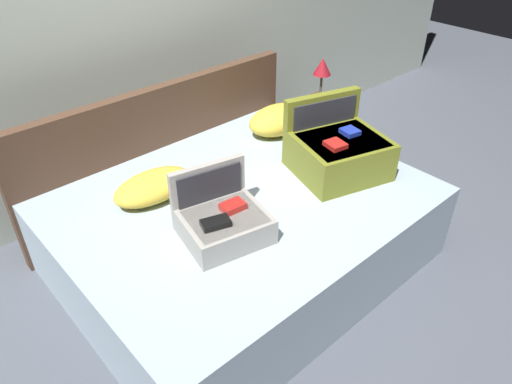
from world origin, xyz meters
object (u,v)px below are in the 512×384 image
at_px(hard_case_large, 338,151).
at_px(pillow_center_head, 153,186).
at_px(pillow_near_headboard, 279,120).
at_px(hard_case_medium, 223,220).
at_px(nightstand, 317,132).
at_px(table_lamp, 322,70).
at_px(bed, 243,230).

relative_size(hard_case_large, pillow_center_head, 1.33).
height_order(hard_case_large, pillow_center_head, hard_case_large).
bearing_deg(pillow_near_headboard, pillow_center_head, -174.88).
relative_size(hard_case_medium, nightstand, 0.99).
height_order(pillow_center_head, table_lamp, table_lamp).
distance_m(pillow_near_headboard, table_lamp, 0.63).
height_order(hard_case_medium, nightstand, hard_case_medium).
bearing_deg(hard_case_medium, hard_case_large, 12.64).
bearing_deg(table_lamp, pillow_center_head, -172.46).
xyz_separation_m(bed, pillow_center_head, (-0.39, 0.35, 0.33)).
xyz_separation_m(bed, hard_case_large, (0.64, -0.18, 0.40)).
xyz_separation_m(hard_case_large, pillow_near_headboard, (0.10, 0.63, -0.05)).
bearing_deg(nightstand, bed, -156.63).
xyz_separation_m(hard_case_large, table_lamp, (0.69, 0.76, 0.14)).
relative_size(bed, pillow_near_headboard, 4.27).
height_order(hard_case_large, hard_case_medium, hard_case_large).
bearing_deg(pillow_near_headboard, hard_case_large, -99.11).
bearing_deg(hard_case_large, pillow_center_head, 169.38).
distance_m(hard_case_medium, nightstand, 1.83).
distance_m(hard_case_medium, table_lamp, 1.81).
relative_size(hard_case_medium, pillow_near_headboard, 1.02).
bearing_deg(hard_case_large, nightstand, 64.34).
xyz_separation_m(hard_case_large, hard_case_medium, (-0.94, -0.01, -0.05)).
distance_m(pillow_near_headboard, nightstand, 0.70).
relative_size(hard_case_large, hard_case_medium, 1.31).
xyz_separation_m(hard_case_large, pillow_center_head, (-1.03, 0.53, -0.07)).
relative_size(bed, hard_case_large, 3.21).
bearing_deg(bed, hard_case_large, -15.98).
distance_m(hard_case_medium, pillow_near_headboard, 1.22).
xyz_separation_m(hard_case_medium, table_lamp, (1.63, 0.77, 0.19)).
distance_m(hard_case_large, nightstand, 1.10).
bearing_deg(pillow_center_head, hard_case_large, -27.27).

